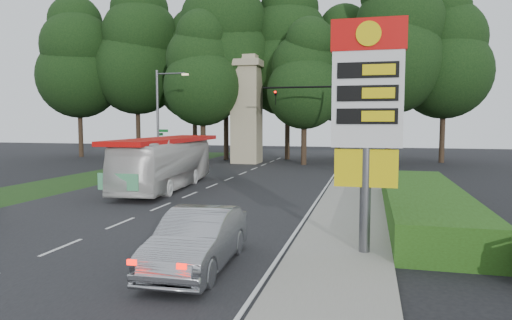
% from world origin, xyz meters
% --- Properties ---
extents(ground, '(120.00, 120.00, 0.00)m').
position_xyz_m(ground, '(0.00, 0.00, 0.00)').
color(ground, black).
rests_on(ground, ground).
extents(road_surface, '(14.00, 80.00, 0.02)m').
position_xyz_m(road_surface, '(0.00, 12.00, 0.01)').
color(road_surface, black).
rests_on(road_surface, ground).
extents(sidewalk_right, '(3.00, 80.00, 0.12)m').
position_xyz_m(sidewalk_right, '(8.50, 12.00, 0.06)').
color(sidewalk_right, gray).
rests_on(sidewalk_right, ground).
extents(grass_verge_left, '(5.00, 50.00, 0.02)m').
position_xyz_m(grass_verge_left, '(-9.50, 18.00, 0.01)').
color(grass_verge_left, '#193814').
rests_on(grass_verge_left, ground).
extents(hedge, '(3.00, 14.00, 1.20)m').
position_xyz_m(hedge, '(11.50, 8.00, 0.60)').
color(hedge, '#244713').
rests_on(hedge, ground).
extents(gas_station_pylon, '(2.10, 0.45, 6.85)m').
position_xyz_m(gas_station_pylon, '(9.20, 1.99, 4.45)').
color(gas_station_pylon, '#59595E').
rests_on(gas_station_pylon, ground).
extents(traffic_signal_mast, '(6.10, 0.35, 7.20)m').
position_xyz_m(traffic_signal_mast, '(5.68, 24.00, 4.67)').
color(traffic_signal_mast, black).
rests_on(traffic_signal_mast, ground).
extents(streetlight_signs, '(2.75, 0.98, 8.00)m').
position_xyz_m(streetlight_signs, '(-6.99, 22.01, 4.44)').
color(streetlight_signs, '#59595E').
rests_on(streetlight_signs, ground).
extents(monument, '(3.00, 3.00, 10.05)m').
position_xyz_m(monument, '(-2.00, 30.00, 5.10)').
color(monument, tan).
rests_on(monument, ground).
extents(tree_far_west, '(8.96, 8.96, 17.60)m').
position_xyz_m(tree_far_west, '(-22.00, 33.00, 10.68)').
color(tree_far_west, '#2D2116').
rests_on(tree_far_west, ground).
extents(tree_west_mid, '(9.80, 9.80, 19.25)m').
position_xyz_m(tree_west_mid, '(-16.00, 35.00, 11.69)').
color(tree_west_mid, '#2D2116').
rests_on(tree_west_mid, ground).
extents(tree_west_near, '(8.40, 8.40, 16.50)m').
position_xyz_m(tree_west_near, '(-10.00, 37.00, 10.02)').
color(tree_west_near, '#2D2116').
rests_on(tree_west_near, ground).
extents(tree_center_left, '(10.08, 10.08, 19.80)m').
position_xyz_m(tree_center_left, '(-5.00, 33.00, 12.02)').
color(tree_center_left, '#2D2116').
rests_on(tree_center_left, ground).
extents(tree_center_right, '(9.24, 9.24, 18.15)m').
position_xyz_m(tree_center_right, '(1.00, 35.00, 11.02)').
color(tree_center_right, '#2D2116').
rests_on(tree_center_right, ground).
extents(tree_east_near, '(8.12, 8.12, 15.95)m').
position_xyz_m(tree_east_near, '(6.00, 37.00, 9.68)').
color(tree_east_near, '#2D2116').
rests_on(tree_east_near, ground).
extents(tree_east_mid, '(9.52, 9.52, 18.70)m').
position_xyz_m(tree_east_mid, '(11.00, 33.00, 11.35)').
color(tree_east_mid, '#2D2116').
rests_on(tree_east_mid, ground).
extents(tree_far_east, '(8.68, 8.68, 17.05)m').
position_xyz_m(tree_far_east, '(16.00, 35.00, 10.35)').
color(tree_far_east, '#2D2116').
rests_on(tree_far_east, ground).
extents(tree_monument_left, '(7.28, 7.28, 14.30)m').
position_xyz_m(tree_monument_left, '(-6.00, 29.00, 8.68)').
color(tree_monument_left, '#2D2116').
rests_on(tree_monument_left, ground).
extents(tree_monument_right, '(6.72, 6.72, 13.20)m').
position_xyz_m(tree_monument_right, '(3.50, 29.50, 8.01)').
color(tree_monument_right, '#2D2116').
rests_on(tree_monument_right, ground).
extents(transit_bus, '(3.57, 10.93, 2.99)m').
position_xyz_m(transit_bus, '(-2.31, 12.98, 1.49)').
color(transit_bus, silver).
rests_on(transit_bus, ground).
extents(sedan_silver, '(1.91, 4.89, 1.59)m').
position_xyz_m(sedan_silver, '(4.87, -0.31, 0.79)').
color(sedan_silver, '#97999E').
rests_on(sedan_silver, ground).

